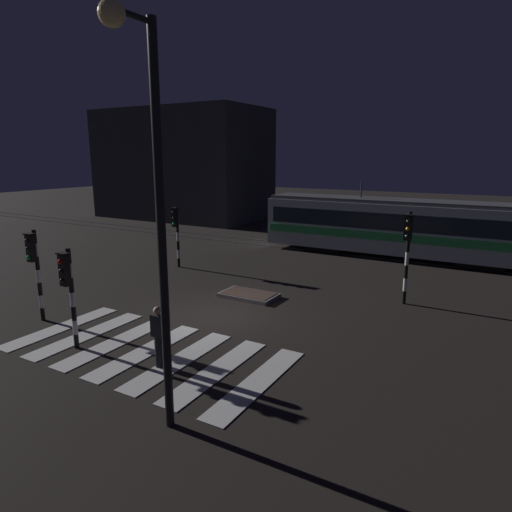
{
  "coord_description": "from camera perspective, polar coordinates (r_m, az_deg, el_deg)",
  "views": [
    {
      "loc": [
        8.91,
        -12.37,
        5.58
      ],
      "look_at": [
        -0.5,
        3.74,
        1.4
      ],
      "focal_mm": 31.51,
      "sensor_mm": 36.0,
      "label": 1
    }
  ],
  "objects": [
    {
      "name": "building_backdrop",
      "position": [
        42.14,
        -9.3,
        11.4
      ],
      "size": [
        14.9,
        8.0,
        9.57
      ],
      "primitive_type": "cube",
      "color": "#2D2D33",
      "rests_on": "ground"
    },
    {
      "name": "traffic_light_corner_far_left",
      "position": [
        22.88,
        -10.09,
        3.64
      ],
      "size": [
        0.36,
        0.42,
        3.15
      ],
      "color": "black",
      "rests_on": "ground"
    },
    {
      "name": "pedestrian_waiting_at_kerb",
      "position": [
        12.42,
        -12.27,
        -9.94
      ],
      "size": [
        0.36,
        0.24,
        1.71
      ],
      "color": "black",
      "rests_on": "ground"
    },
    {
      "name": "traffic_light_kerb_mid_left",
      "position": [
        13.93,
        -22.74,
        -3.33
      ],
      "size": [
        0.36,
        0.42,
        3.01
      ],
      "color": "black",
      "rests_on": "ground"
    },
    {
      "name": "traffic_light_corner_far_right",
      "position": [
        17.66,
        18.69,
        1.42
      ],
      "size": [
        0.36,
        0.42,
        3.56
      ],
      "color": "black",
      "rests_on": "ground"
    },
    {
      "name": "ground_plane",
      "position": [
        16.23,
        -5.18,
        -7.53
      ],
      "size": [
        120.0,
        120.0,
        0.0
      ],
      "primitive_type": "plane",
      "color": "black"
    },
    {
      "name": "traffic_island",
      "position": [
        18.15,
        -0.9,
        -4.98
      ],
      "size": [
        2.27,
        1.32,
        0.18
      ],
      "color": "slate",
      "rests_on": "ground"
    },
    {
      "name": "traffic_light_corner_near_left",
      "position": [
        16.78,
        -26.31,
        -0.69
      ],
      "size": [
        0.36,
        0.42,
        3.17
      ],
      "color": "black",
      "rests_on": "ground"
    },
    {
      "name": "rail_far",
      "position": [
        27.84,
        11.0,
        0.87
      ],
      "size": [
        80.0,
        0.12,
        0.03
      ],
      "primitive_type": "cube",
      "color": "#59595E",
      "rests_on": "ground"
    },
    {
      "name": "tram",
      "position": [
        25.94,
        17.81,
        3.53
      ],
      "size": [
        15.39,
        2.58,
        4.15
      ],
      "color": "#B2BCC1",
      "rests_on": "ground"
    },
    {
      "name": "rail_near",
      "position": [
        26.52,
        9.97,
        0.33
      ],
      "size": [
        80.0,
        0.12,
        0.03
      ],
      "primitive_type": "cube",
      "color": "#59595E",
      "rests_on": "ground"
    },
    {
      "name": "street_lamp_near_kerb",
      "position": [
        8.55,
        -13.23,
        8.36
      ],
      "size": [
        0.44,
        1.21,
        7.99
      ],
      "color": "black",
      "rests_on": "ground"
    },
    {
      "name": "crosswalk_zebra",
      "position": [
        13.76,
        -13.76,
        -11.63
      ],
      "size": [
        8.23,
        4.28,
        0.02
      ],
      "color": "silver",
      "rests_on": "ground"
    }
  ]
}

